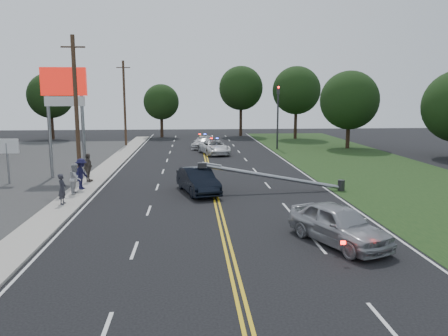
{
  "coord_description": "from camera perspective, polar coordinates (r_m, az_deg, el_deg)",
  "views": [
    {
      "loc": [
        -1.41,
        -18.62,
        6.03
      ],
      "look_at": [
        0.53,
        7.21,
        1.7
      ],
      "focal_mm": 35.0,
      "sensor_mm": 36.0,
      "label": 1
    }
  ],
  "objects": [
    {
      "name": "bystander_d",
      "position": [
        31.49,
        -17.33,
        0.06
      ],
      "size": [
        0.69,
        1.23,
        1.98
      ],
      "primitive_type": "imported",
      "rotation": [
        0.0,
        0.0,
        1.38
      ],
      "color": "#574C45",
      "rests_on": "sidewalk"
    },
    {
      "name": "centerline_yellow",
      "position": [
        29.28,
        -1.45,
        -2.38
      ],
      "size": [
        0.36,
        80.0,
        0.0
      ],
      "primitive_type": "cube",
      "color": "gold",
      "rests_on": "ground"
    },
    {
      "name": "bystander_a",
      "position": [
        25.48,
        -20.37,
        -2.58
      ],
      "size": [
        0.44,
        0.64,
        1.69
      ],
      "primitive_type": "imported",
      "rotation": [
        0.0,
        0.0,
        1.51
      ],
      "color": "#2A2A32",
      "rests_on": "sidewalk"
    },
    {
      "name": "emergency_b",
      "position": [
        50.15,
        -2.84,
        3.32
      ],
      "size": [
        2.88,
        4.79,
        1.3
      ],
      "primitive_type": "imported",
      "rotation": [
        0.0,
        0.0,
        -0.25
      ],
      "color": "silver",
      "rests_on": "ground"
    },
    {
      "name": "bystander_c",
      "position": [
        29.14,
        -18.12,
        -0.72
      ],
      "size": [
        0.95,
        1.38,
        1.97
      ],
      "primitive_type": "imported",
      "rotation": [
        0.0,
        0.0,
        1.39
      ],
      "color": "#181639",
      "rests_on": "sidewalk"
    },
    {
      "name": "small_sign",
      "position": [
        33.31,
        -26.5,
        2.12
      ],
      "size": [
        1.6,
        0.14,
        3.1
      ],
      "color": "gray",
      "rests_on": "ground"
    },
    {
      "name": "tree_5",
      "position": [
        64.61,
        -21.74,
        8.77
      ],
      "size": [
        6.11,
        6.11,
        9.03
      ],
      "color": "black",
      "rests_on": "ground"
    },
    {
      "name": "tree_9",
      "position": [
        51.93,
        16.07,
        8.5
      ],
      "size": [
        6.61,
        6.61,
        8.78
      ],
      "color": "black",
      "rests_on": "ground"
    },
    {
      "name": "waiting_sedan",
      "position": [
        18.57,
        14.75,
        -7.12
      ],
      "size": [
        3.7,
        5.2,
        1.64
      ],
      "primitive_type": "imported",
      "rotation": [
        0.0,
        0.0,
        0.41
      ],
      "color": "#96989E",
      "rests_on": "ground"
    },
    {
      "name": "fallen_streetlight",
      "position": [
        27.68,
        7.44,
        -1.23
      ],
      "size": [
        9.36,
        0.44,
        1.91
      ],
      "color": "#2D2D30",
      "rests_on": "ground"
    },
    {
      "name": "pylon_sign",
      "position": [
        33.86,
        -20.13,
        8.86
      ],
      "size": [
        3.2,
        0.35,
        8.0
      ],
      "color": "gray",
      "rests_on": "ground"
    },
    {
      "name": "tree_8",
      "position": [
        62.09,
        9.44,
        9.96
      ],
      "size": [
        6.62,
        6.62,
        10.0
      ],
      "color": "black",
      "rests_on": "ground"
    },
    {
      "name": "traffic_signal",
      "position": [
        49.61,
        7.04,
        7.31
      ],
      "size": [
        0.28,
        0.41,
        7.05
      ],
      "color": "#2D2D30",
      "rests_on": "ground"
    },
    {
      "name": "bystander_b",
      "position": [
        27.97,
        -18.82,
        -1.29
      ],
      "size": [
        0.73,
        0.92,
        1.85
      ],
      "primitive_type": "imported",
      "rotation": [
        0.0,
        0.0,
        1.61
      ],
      "color": "#ADACB1",
      "rests_on": "sidewalk"
    },
    {
      "name": "ground",
      "position": [
        19.62,
        0.03,
        -8.41
      ],
      "size": [
        120.0,
        120.0,
        0.0
      ],
      "primitive_type": "plane",
      "color": "black",
      "rests_on": "ground"
    },
    {
      "name": "crashed_sedan",
      "position": [
        27.17,
        -3.42,
        -1.66
      ],
      "size": [
        2.85,
        5.02,
        1.57
      ],
      "primitive_type": "imported",
      "rotation": [
        0.0,
        0.0,
        0.27
      ],
      "color": "black",
      "rests_on": "ground"
    },
    {
      "name": "grass_verge",
      "position": [
        32.83,
        22.81,
        -1.84
      ],
      "size": [
        12.0,
        80.0,
        0.01
      ],
      "primitive_type": "cube",
      "color": "black",
      "rests_on": "ground"
    },
    {
      "name": "sidewalk",
      "position": [
        30.06,
        -17.68,
        -2.42
      ],
      "size": [
        1.8,
        70.0,
        0.12
      ],
      "primitive_type": "cube",
      "color": "#A19B91",
      "rests_on": "ground"
    },
    {
      "name": "utility_pole_mid",
      "position": [
        31.61,
        -18.73,
        7.28
      ],
      "size": [
        1.6,
        0.28,
        10.0
      ],
      "color": "#382619",
      "rests_on": "ground"
    },
    {
      "name": "tree_6",
      "position": [
        64.0,
        -8.2,
        8.53
      ],
      "size": [
        5.07,
        5.07,
        7.62
      ],
      "color": "black",
      "rests_on": "ground"
    },
    {
      "name": "utility_pole_far",
      "position": [
        53.2,
        -12.86,
        8.23
      ],
      "size": [
        1.6,
        0.28,
        10.0
      ],
      "color": "#382619",
      "rests_on": "ground"
    },
    {
      "name": "tree_7",
      "position": [
        65.52,
        2.23,
        10.37
      ],
      "size": [
        6.47,
        6.47,
        10.3
      ],
      "color": "black",
      "rests_on": "ground"
    },
    {
      "name": "emergency_a",
      "position": [
        45.13,
        -1.27,
        2.73
      ],
      "size": [
        3.48,
        5.6,
        1.44
      ],
      "primitive_type": "imported",
      "rotation": [
        0.0,
        0.0,
        0.22
      ],
      "color": "silver",
      "rests_on": "ground"
    }
  ]
}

